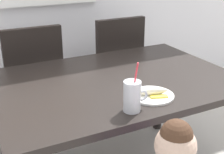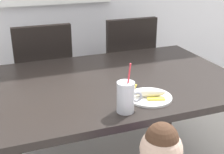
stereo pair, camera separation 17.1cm
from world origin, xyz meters
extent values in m
cube|color=black|center=(0.00, 0.00, 0.72)|extent=(1.44, 1.00, 0.04)
cylinder|color=black|center=(-0.64, 0.42, 0.35)|extent=(0.07, 0.07, 0.70)
cylinder|color=black|center=(0.64, 0.42, 0.35)|extent=(0.07, 0.07, 0.70)
cube|color=black|center=(-0.34, 0.80, 0.45)|extent=(0.44, 0.44, 0.06)
cube|color=black|center=(-0.34, 0.60, 0.72)|extent=(0.42, 0.05, 0.48)
cylinder|color=black|center=(-0.15, 0.99, 0.21)|extent=(0.04, 0.04, 0.42)
cylinder|color=black|center=(-0.53, 0.99, 0.21)|extent=(0.04, 0.04, 0.42)
cylinder|color=black|center=(-0.15, 0.61, 0.21)|extent=(0.04, 0.04, 0.42)
cylinder|color=black|center=(-0.53, 0.61, 0.21)|extent=(0.04, 0.04, 0.42)
cube|color=black|center=(0.36, 0.80, 0.45)|extent=(0.44, 0.44, 0.06)
cube|color=black|center=(0.36, 0.60, 0.72)|extent=(0.42, 0.05, 0.48)
cylinder|color=black|center=(0.55, 0.99, 0.21)|extent=(0.04, 0.04, 0.42)
cylinder|color=black|center=(0.17, 0.99, 0.21)|extent=(0.04, 0.04, 0.42)
cylinder|color=black|center=(0.55, 0.61, 0.21)|extent=(0.04, 0.04, 0.42)
cylinder|color=black|center=(0.17, 0.61, 0.21)|extent=(0.04, 0.04, 0.42)
sphere|color=beige|center=(-0.09, -0.70, 0.72)|extent=(0.17, 0.17, 0.17)
sphere|color=#472D1E|center=(-0.09, -0.70, 0.77)|extent=(0.13, 0.13, 0.13)
cylinder|color=silver|center=(-0.11, -0.39, 0.81)|extent=(0.08, 0.08, 0.15)
cylinder|color=beige|center=(-0.11, -0.39, 0.78)|extent=(0.07, 0.07, 0.08)
torus|color=silver|center=(-0.06, -0.39, 0.80)|extent=(0.06, 0.01, 0.06)
cylinder|color=#E5333F|center=(-0.11, -0.40, 0.88)|extent=(0.01, 0.05, 0.22)
cylinder|color=white|center=(0.06, -0.31, 0.74)|extent=(0.23, 0.23, 0.01)
ellipsoid|color=#F4EAC6|center=(0.06, -0.31, 0.77)|extent=(0.18, 0.10, 0.04)
cube|color=yellow|center=(0.07, -0.35, 0.75)|extent=(0.10, 0.06, 0.01)
cube|color=yellow|center=(0.09, -0.28, 0.75)|extent=(0.10, 0.06, 0.01)
cylinder|color=yellow|center=(-0.02, -0.28, 0.80)|extent=(0.03, 0.02, 0.03)
camera|label=1|loc=(-0.79, -1.52, 1.44)|focal=49.55mm
camera|label=2|loc=(-0.63, -1.58, 1.44)|focal=49.55mm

